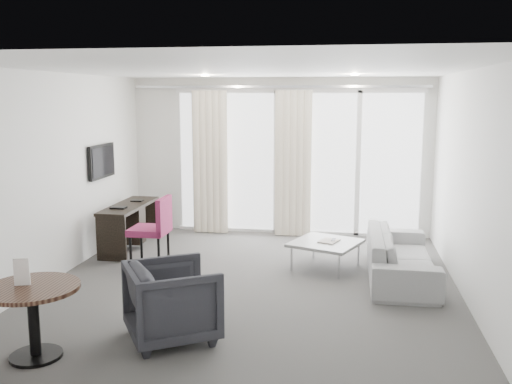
% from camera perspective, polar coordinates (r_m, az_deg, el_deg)
% --- Properties ---
extents(floor, '(5.00, 6.00, 0.00)m').
position_cam_1_polar(floor, '(6.93, -0.82, -9.83)').
color(floor, '#4A4946').
rests_on(floor, ground).
extents(ceiling, '(5.00, 6.00, 0.00)m').
position_cam_1_polar(ceiling, '(6.54, -0.88, 12.17)').
color(ceiling, white).
rests_on(ceiling, ground).
extents(wall_left, '(0.00, 6.00, 2.60)m').
position_cam_1_polar(wall_left, '(7.47, -20.07, 1.28)').
color(wall_left, silver).
rests_on(wall_left, ground).
extents(wall_right, '(0.00, 6.00, 2.60)m').
position_cam_1_polar(wall_right, '(6.65, 20.87, 0.25)').
color(wall_right, silver).
rests_on(wall_right, ground).
extents(wall_front, '(5.00, 0.00, 2.60)m').
position_cam_1_polar(wall_front, '(3.76, -9.05, -6.07)').
color(wall_front, silver).
rests_on(wall_front, ground).
extents(window_panel, '(4.00, 0.02, 2.38)m').
position_cam_1_polar(window_panel, '(9.52, 4.14, 2.92)').
color(window_panel, white).
rests_on(window_panel, ground).
extents(window_frame, '(4.10, 0.06, 2.44)m').
position_cam_1_polar(window_frame, '(9.51, 4.13, 2.91)').
color(window_frame, white).
rests_on(window_frame, ground).
extents(curtain_left, '(0.60, 0.20, 2.38)m').
position_cam_1_polar(curtain_left, '(9.60, -4.61, 2.97)').
color(curtain_left, beige).
rests_on(curtain_left, ground).
extents(curtain_right, '(0.60, 0.20, 2.38)m').
position_cam_1_polar(curtain_right, '(9.36, 3.74, 2.81)').
color(curtain_right, beige).
rests_on(curtain_right, ground).
extents(curtain_track, '(4.80, 0.04, 0.04)m').
position_cam_1_polar(curtain_track, '(9.33, 2.27, 10.49)').
color(curtain_track, '#B2B2B7').
rests_on(curtain_track, ceiling).
extents(downlight_a, '(0.12, 0.12, 0.02)m').
position_cam_1_polar(downlight_a, '(8.30, -5.11, 11.53)').
color(downlight_a, '#FFE0B2').
rests_on(downlight_a, ceiling).
extents(downlight_b, '(0.12, 0.12, 0.02)m').
position_cam_1_polar(downlight_b, '(8.04, 9.85, 11.49)').
color(downlight_b, '#FFE0B2').
rests_on(downlight_b, ceiling).
extents(desk, '(0.45, 1.45, 0.68)m').
position_cam_1_polar(desk, '(8.88, -12.53, -3.41)').
color(desk, black).
rests_on(desk, floor).
extents(tv, '(0.05, 0.80, 0.50)m').
position_cam_1_polar(tv, '(8.73, -15.18, 2.98)').
color(tv, black).
rests_on(tv, wall_left).
extents(desk_chair, '(0.53, 0.50, 0.96)m').
position_cam_1_polar(desk_chair, '(7.92, -10.63, -3.88)').
color(desk_chair, '#83214A').
rests_on(desk_chair, floor).
extents(round_table, '(0.98, 0.98, 0.66)m').
position_cam_1_polar(round_table, '(5.53, -21.33, -12.02)').
color(round_table, '#372218').
rests_on(round_table, floor).
extents(menu_card, '(0.13, 0.06, 0.24)m').
position_cam_1_polar(menu_card, '(5.46, -22.34, -8.05)').
color(menu_card, white).
rests_on(menu_card, round_table).
extents(tub_armchair, '(1.12, 1.11, 0.75)m').
position_cam_1_polar(tub_armchair, '(5.58, -8.37, -10.79)').
color(tub_armchair, '#25252B').
rests_on(tub_armchair, floor).
extents(coffee_table, '(1.07, 1.07, 0.37)m').
position_cam_1_polar(coffee_table, '(7.79, 6.96, -6.26)').
color(coffee_table, gray).
rests_on(coffee_table, floor).
extents(remote, '(0.07, 0.18, 0.02)m').
position_cam_1_polar(remote, '(7.80, 7.74, -4.94)').
color(remote, black).
rests_on(remote, coffee_table).
extents(magazine, '(0.34, 0.38, 0.02)m').
position_cam_1_polar(magazine, '(7.75, 7.30, -5.02)').
color(magazine, gray).
rests_on(magazine, coffee_table).
extents(sofa, '(0.80, 2.04, 0.60)m').
position_cam_1_polar(sofa, '(7.54, 14.28, -6.16)').
color(sofa, gray).
rests_on(sofa, floor).
extents(terrace_slab, '(5.60, 3.00, 0.12)m').
position_cam_1_polar(terrace_slab, '(11.22, 4.78, -2.59)').
color(terrace_slab, '#4D4D50').
rests_on(terrace_slab, ground).
extents(rattan_chair_a, '(0.58, 0.58, 0.77)m').
position_cam_1_polar(rattan_chair_a, '(10.64, 8.93, -0.91)').
color(rattan_chair_a, brown).
rests_on(rattan_chair_a, terrace_slab).
extents(rattan_chair_b, '(0.60, 0.60, 0.75)m').
position_cam_1_polar(rattan_chair_b, '(11.13, 14.64, -0.68)').
color(rattan_chair_b, brown).
rests_on(rattan_chair_b, terrace_slab).
extents(rattan_table, '(0.55, 0.55, 0.50)m').
position_cam_1_polar(rattan_table, '(10.49, 12.53, -1.93)').
color(rattan_table, brown).
rests_on(rattan_table, terrace_slab).
extents(balustrade, '(5.50, 0.06, 1.05)m').
position_cam_1_polar(balustrade, '(12.55, 5.36, 1.30)').
color(balustrade, '#B2B2B7').
rests_on(balustrade, terrace_slab).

